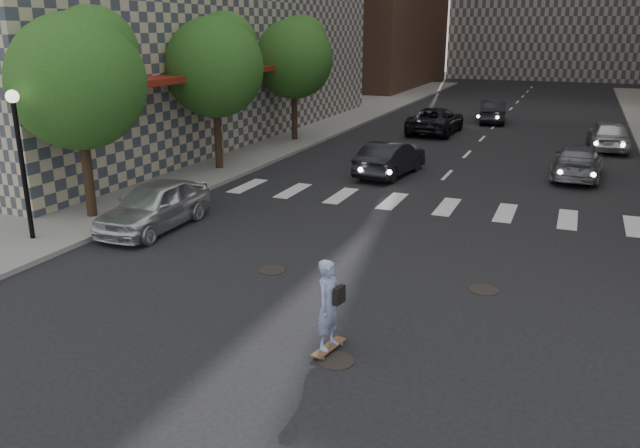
# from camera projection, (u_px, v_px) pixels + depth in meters

# --- Properties ---
(ground) EXTENTS (160.00, 160.00, 0.00)m
(ground) POSITION_uv_depth(u_px,v_px,m) (326.00, 300.00, 14.47)
(ground) COLOR black
(ground) RESTS_ON ground
(sidewalk_left) EXTENTS (13.00, 80.00, 0.15)m
(sidewalk_left) POSITION_uv_depth(u_px,v_px,m) (226.00, 132.00, 37.35)
(sidewalk_left) COLOR gray
(sidewalk_left) RESTS_ON ground
(lamppost) EXTENTS (0.36, 0.36, 4.28)m
(lamppost) POSITION_uv_depth(u_px,v_px,m) (19.00, 144.00, 17.48)
(lamppost) COLOR black
(lamppost) RESTS_ON sidewalk_left
(tree_a) EXTENTS (4.20, 4.20, 6.60)m
(tree_a) POSITION_uv_depth(u_px,v_px,m) (81.00, 75.00, 19.27)
(tree_a) COLOR #382619
(tree_a) RESTS_ON sidewalk_left
(tree_b) EXTENTS (4.20, 4.20, 6.60)m
(tree_b) POSITION_uv_depth(u_px,v_px,m) (217.00, 63.00, 26.33)
(tree_b) COLOR #382619
(tree_b) RESTS_ON sidewalk_left
(tree_c) EXTENTS (4.20, 4.20, 6.60)m
(tree_c) POSITION_uv_depth(u_px,v_px,m) (296.00, 55.00, 33.38)
(tree_c) COLOR #382619
(tree_c) RESTS_ON sidewalk_left
(manhole_a) EXTENTS (0.70, 0.70, 0.02)m
(manhole_a) POSITION_uv_depth(u_px,v_px,m) (336.00, 361.00, 11.82)
(manhole_a) COLOR black
(manhole_a) RESTS_ON ground
(manhole_b) EXTENTS (0.70, 0.70, 0.02)m
(manhole_b) POSITION_uv_depth(u_px,v_px,m) (272.00, 270.00, 16.25)
(manhole_b) COLOR black
(manhole_b) RESTS_ON ground
(manhole_c) EXTENTS (0.70, 0.70, 0.02)m
(manhole_c) POSITION_uv_depth(u_px,v_px,m) (484.00, 290.00, 15.03)
(manhole_c) COLOR black
(manhole_c) RESTS_ON ground
(skateboarder) EXTENTS (0.55, 0.98, 1.90)m
(skateboarder) POSITION_uv_depth(u_px,v_px,m) (329.00, 305.00, 11.89)
(skateboarder) COLOR brown
(skateboarder) RESTS_ON ground
(silver_sedan) EXTENTS (1.83, 4.43, 1.50)m
(silver_sedan) POSITION_uv_depth(u_px,v_px,m) (154.00, 205.00, 19.45)
(silver_sedan) COLOR silver
(silver_sedan) RESTS_ON ground
(traffic_car_a) EXTENTS (2.10, 4.58, 1.46)m
(traffic_car_a) POSITION_uv_depth(u_px,v_px,m) (390.00, 159.00, 26.53)
(traffic_car_a) COLOR black
(traffic_car_a) RESTS_ON ground
(traffic_car_b) EXTENTS (2.12, 4.76, 1.36)m
(traffic_car_b) POSITION_uv_depth(u_px,v_px,m) (578.00, 162.00, 26.12)
(traffic_car_b) COLOR slate
(traffic_car_b) RESTS_ON ground
(traffic_car_c) EXTENTS (2.67, 5.57, 1.53)m
(traffic_car_c) POSITION_uv_depth(u_px,v_px,m) (436.00, 120.00, 37.26)
(traffic_car_c) COLOR black
(traffic_car_c) RESTS_ON ground
(traffic_car_d) EXTENTS (2.12, 4.70, 1.57)m
(traffic_car_d) POSITION_uv_depth(u_px,v_px,m) (609.00, 135.00, 32.17)
(traffic_car_d) COLOR #B9BDC1
(traffic_car_d) RESTS_ON ground
(traffic_car_e) EXTENTS (2.17, 4.70, 1.49)m
(traffic_car_e) POSITION_uv_depth(u_px,v_px,m) (493.00, 111.00, 41.53)
(traffic_car_e) COLOR black
(traffic_car_e) RESTS_ON ground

